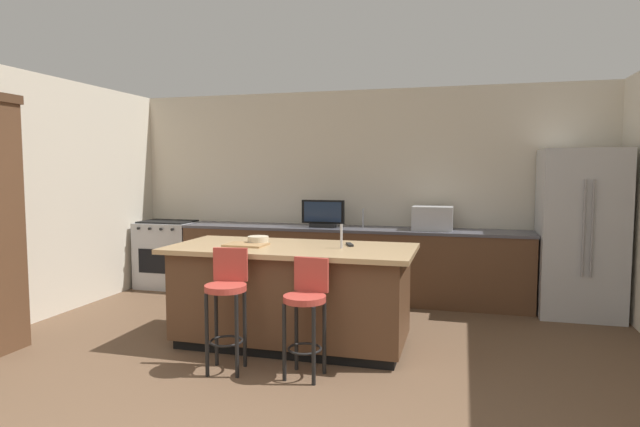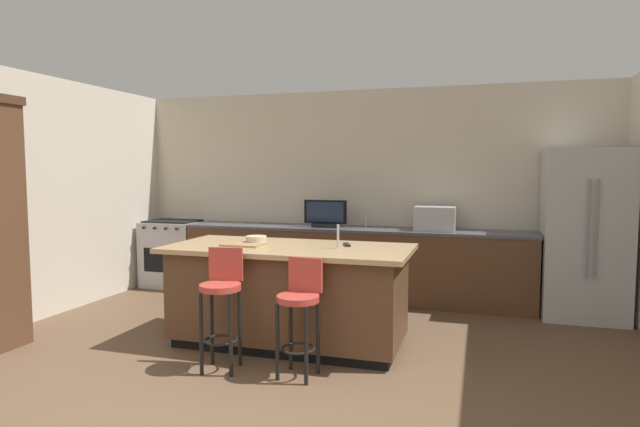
% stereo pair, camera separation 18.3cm
% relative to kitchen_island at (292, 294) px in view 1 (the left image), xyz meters
% --- Properties ---
extents(wall_back, '(6.72, 0.12, 2.69)m').
position_rel_kitchen_island_xyz_m(wall_back, '(0.20, 2.28, 0.87)').
color(wall_back, beige).
rests_on(wall_back, ground_plane).
extents(wall_left, '(0.12, 4.97, 2.69)m').
position_rel_kitchen_island_xyz_m(wall_left, '(-2.96, -0.01, 0.87)').
color(wall_left, beige).
rests_on(wall_left, ground_plane).
extents(counter_back, '(4.43, 0.62, 0.92)m').
position_rel_kitchen_island_xyz_m(counter_back, '(0.15, 1.90, -0.02)').
color(counter_back, brown).
rests_on(counter_back, ground_plane).
extents(kitchen_island, '(2.28, 1.07, 0.94)m').
position_rel_kitchen_island_xyz_m(kitchen_island, '(0.00, 0.00, 0.00)').
color(kitchen_island, black).
rests_on(kitchen_island, ground_plane).
extents(refrigerator, '(0.87, 0.79, 1.88)m').
position_rel_kitchen_island_xyz_m(refrigerator, '(2.81, 1.82, 0.46)').
color(refrigerator, '#B7BABF').
rests_on(refrigerator, ground_plane).
extents(range_oven, '(0.78, 0.63, 0.94)m').
position_rel_kitchen_island_xyz_m(range_oven, '(-2.46, 1.90, -0.01)').
color(range_oven, '#B7BABF').
rests_on(range_oven, ground_plane).
extents(microwave, '(0.48, 0.36, 0.29)m').
position_rel_kitchen_island_xyz_m(microwave, '(1.18, 1.90, 0.58)').
color(microwave, '#B7BABF').
rests_on(microwave, counter_back).
extents(tv_monitor, '(0.56, 0.16, 0.35)m').
position_rel_kitchen_island_xyz_m(tv_monitor, '(-0.19, 1.85, 0.60)').
color(tv_monitor, black).
rests_on(tv_monitor, counter_back).
extents(sink_faucet_back, '(0.02, 0.02, 0.24)m').
position_rel_kitchen_island_xyz_m(sink_faucet_back, '(0.30, 2.00, 0.56)').
color(sink_faucet_back, '#B2B2B7').
rests_on(sink_faucet_back, counter_back).
extents(sink_faucet_island, '(0.02, 0.02, 0.22)m').
position_rel_kitchen_island_xyz_m(sink_faucet_island, '(0.48, 0.00, 0.57)').
color(sink_faucet_island, '#B2B2B7').
rests_on(sink_faucet_island, kitchen_island).
extents(bar_stool_left, '(0.34, 0.36, 1.00)m').
position_rel_kitchen_island_xyz_m(bar_stool_left, '(-0.31, -0.74, 0.12)').
color(bar_stool_left, '#B23D33').
rests_on(bar_stool_left, ground_plane).
extents(bar_stool_right, '(0.34, 0.35, 0.94)m').
position_rel_kitchen_island_xyz_m(bar_stool_right, '(0.35, -0.69, 0.08)').
color(bar_stool_right, '#B23D33').
rests_on(bar_stool_right, ground_plane).
extents(fruit_bowl, '(0.20, 0.20, 0.07)m').
position_rel_kitchen_island_xyz_m(fruit_bowl, '(-0.36, 0.07, 0.50)').
color(fruit_bowl, beige).
rests_on(fruit_bowl, kitchen_island).
extents(tv_remote, '(0.11, 0.17, 0.02)m').
position_rel_kitchen_island_xyz_m(tv_remote, '(0.52, 0.18, 0.47)').
color(tv_remote, black).
rests_on(tv_remote, kitchen_island).
extents(cutting_board, '(0.38, 0.28, 0.02)m').
position_rel_kitchen_island_xyz_m(cutting_board, '(-0.43, -0.08, 0.47)').
color(cutting_board, '#A87F51').
rests_on(cutting_board, kitchen_island).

